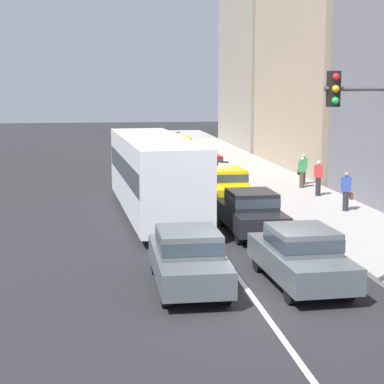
% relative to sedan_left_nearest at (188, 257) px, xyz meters
% --- Properties ---
extents(ground_plane, '(160.00, 160.00, 0.00)m').
position_rel_sedan_left_nearest_xyz_m(ground_plane, '(1.51, -1.40, -0.85)').
color(ground_plane, '#232326').
extents(lane_stripe_left_right, '(0.14, 80.00, 0.01)m').
position_rel_sedan_left_nearest_xyz_m(lane_stripe_left_right, '(1.51, 18.60, -0.84)').
color(lane_stripe_left_right, silver).
rests_on(lane_stripe_left_right, ground).
extents(sidewalk_curb, '(4.00, 90.00, 0.15)m').
position_rel_sedan_left_nearest_xyz_m(sidewalk_curb, '(7.11, 13.60, -0.77)').
color(sidewalk_curb, '#9E9993').
rests_on(sidewalk_curb, ground).
extents(sedan_left_nearest, '(1.78, 4.31, 1.58)m').
position_rel_sedan_left_nearest_xyz_m(sedan_left_nearest, '(0.00, 0.00, 0.00)').
color(sedan_left_nearest, black).
rests_on(sedan_left_nearest, ground).
extents(bus_left_second, '(3.23, 11.34, 3.22)m').
position_rel_sedan_left_nearest_xyz_m(bus_left_second, '(-0.12, 9.71, 0.97)').
color(bus_left_second, black).
rests_on(bus_left_second, ground).
extents(sedan_left_third, '(1.91, 4.36, 1.58)m').
position_rel_sedan_left_nearest_xyz_m(sedan_left_third, '(-0.17, 18.71, 0.00)').
color(sedan_left_third, black).
rests_on(sedan_left_third, ground).
extents(sedan_right_nearest, '(1.94, 4.37, 1.58)m').
position_rel_sedan_left_nearest_xyz_m(sedan_right_nearest, '(3.00, -0.17, 0.00)').
color(sedan_right_nearest, black).
rests_on(sedan_right_nearest, ground).
extents(sedan_right_second, '(1.84, 4.33, 1.58)m').
position_rel_sedan_left_nearest_xyz_m(sedan_right_second, '(3.04, 5.90, 0.00)').
color(sedan_right_second, black).
rests_on(sedan_right_second, ground).
extents(taxi_right_third, '(1.98, 4.62, 1.96)m').
position_rel_sedan_left_nearest_xyz_m(taxi_right_third, '(3.18, 11.76, 0.03)').
color(taxi_right_third, black).
rests_on(taxi_right_third, ground).
extents(sedan_right_fourth, '(2.00, 4.39, 1.58)m').
position_rel_sedan_left_nearest_xyz_m(sedan_right_fourth, '(3.29, 18.08, 0.00)').
color(sedan_right_fourth, black).
rests_on(sedan_right_fourth, ground).
extents(taxi_right_fifth, '(1.85, 4.57, 1.96)m').
position_rel_sedan_left_nearest_xyz_m(taxi_right_fifth, '(3.24, 24.01, 0.03)').
color(taxi_right_fifth, black).
rests_on(taxi_right_fifth, ground).
extents(taxi_right_sixth, '(2.10, 4.66, 1.96)m').
position_rel_sedan_left_nearest_xyz_m(taxi_right_sixth, '(3.23, 29.97, 0.03)').
color(taxi_right_sixth, black).
rests_on(taxi_right_sixth, ground).
extents(pedestrian_near_crosswalk, '(0.36, 0.24, 1.66)m').
position_rel_sedan_left_nearest_xyz_m(pedestrian_near_crosswalk, '(7.83, 12.66, 0.14)').
color(pedestrian_near_crosswalk, '#23232D').
rests_on(pedestrian_near_crosswalk, sidewalk_curb).
extents(pedestrian_by_storefront, '(0.36, 0.24, 1.58)m').
position_rel_sedan_left_nearest_xyz_m(pedestrian_by_storefront, '(7.82, 15.15, 0.10)').
color(pedestrian_by_storefront, '#473828').
rests_on(pedestrian_by_storefront, sidewalk_curb).
extents(pedestrian_trailing, '(0.47, 0.24, 1.60)m').
position_rel_sedan_left_nearest_xyz_m(pedestrian_trailing, '(8.20, 16.19, 0.10)').
color(pedestrian_trailing, '#473828').
rests_on(pedestrian_trailing, sidewalk_curb).
extents(pedestrian_far_corner, '(0.47, 0.24, 1.62)m').
position_rel_sedan_left_nearest_xyz_m(pedestrian_far_corner, '(7.76, 8.95, 0.11)').
color(pedestrian_far_corner, '#23232D').
rests_on(pedestrian_far_corner, sidewalk_curb).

